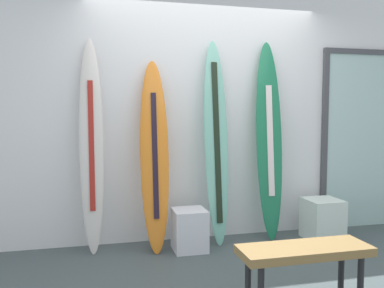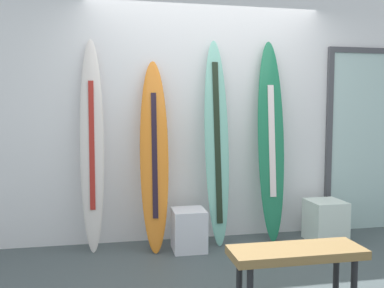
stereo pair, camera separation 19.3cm
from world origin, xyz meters
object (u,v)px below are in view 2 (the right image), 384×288
at_px(surfboard_ivory, 92,145).
at_px(bench, 296,257).
at_px(surfboard_sunset, 154,156).
at_px(glass_door, 370,137).
at_px(display_block_left, 189,230).
at_px(display_block_center, 325,221).
at_px(surfboard_seafoam, 217,142).
at_px(surfboard_emerald, 271,142).

xyz_separation_m(surfboard_ivory, bench, (1.42, -1.57, -0.66)).
distance_m(surfboard_sunset, bench, 1.79).
height_order(surfboard_ivory, glass_door, glass_door).
height_order(surfboard_sunset, display_block_left, surfboard_sunset).
relative_size(surfboard_sunset, display_block_center, 4.35).
height_order(surfboard_seafoam, surfboard_emerald, surfboard_emerald).
distance_m(surfboard_emerald, bench, 1.75).
relative_size(display_block_left, glass_door, 0.19).
xyz_separation_m(surfboard_ivory, display_block_left, (0.93, -0.21, -0.84)).
height_order(display_block_left, display_block_center, display_block_center).
bearing_deg(display_block_left, surfboard_ivory, 167.49).
bearing_deg(surfboard_sunset, surfboard_emerald, 3.12).
xyz_separation_m(surfboard_seafoam, surfboard_emerald, (0.60, 0.02, -0.01)).
bearing_deg(glass_door, surfboard_emerald, -172.72).
distance_m(surfboard_seafoam, glass_door, 1.90).
xyz_separation_m(surfboard_sunset, display_block_left, (0.33, -0.12, -0.73)).
relative_size(surfboard_sunset, display_block_left, 4.63).
xyz_separation_m(surfboard_emerald, display_block_center, (0.55, -0.19, -0.83)).
bearing_deg(display_block_center, glass_door, 25.79).
bearing_deg(surfboard_ivory, surfboard_emerald, -0.42).
xyz_separation_m(surfboard_sunset, surfboard_emerald, (1.25, 0.07, 0.11)).
bearing_deg(display_block_center, surfboard_emerald, 160.52).
bearing_deg(bench, surfboard_ivory, 132.17).
xyz_separation_m(display_block_left, display_block_center, (1.48, -0.00, 0.01)).
height_order(surfboard_sunset, glass_door, glass_door).
relative_size(surfboard_seafoam, surfboard_emerald, 1.00).
height_order(surfboard_ivory, display_block_center, surfboard_ivory).
height_order(surfboard_emerald, display_block_left, surfboard_emerald).
bearing_deg(surfboard_emerald, display_block_left, -168.26).
height_order(surfboard_sunset, bench, surfboard_sunset).
distance_m(surfboard_ivory, bench, 2.22).
relative_size(surfboard_ivory, surfboard_emerald, 0.98).
relative_size(surfboard_seafoam, display_block_center, 4.87).
xyz_separation_m(surfboard_ivory, surfboard_seafoam, (1.26, -0.03, 0.01)).
distance_m(display_block_left, bench, 1.46).
bearing_deg(surfboard_emerald, bench, -105.58).
bearing_deg(display_block_center, surfboard_sunset, 176.02).
bearing_deg(display_block_center, surfboard_ivory, 175.07).
bearing_deg(display_block_left, surfboard_seafoam, 28.19).
relative_size(surfboard_seafoam, glass_door, 1.01).
relative_size(display_block_center, bench, 0.47).
bearing_deg(surfboard_ivory, display_block_left, -12.51).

